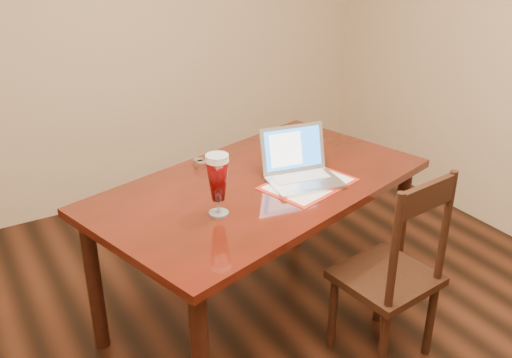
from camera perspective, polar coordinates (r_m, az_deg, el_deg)
room_shell at (r=1.97m, az=4.81°, el=15.03°), size 4.51×5.01×2.71m
dining_table at (r=3.01m, az=0.42°, el=-1.93°), size 1.96×1.43×1.13m
dining_chair at (r=2.91m, az=13.47°, el=-9.30°), size 0.49×0.47×1.05m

